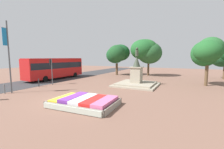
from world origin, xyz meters
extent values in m
plane|color=brown|center=(0.00, 0.00, 0.00)|extent=(92.63, 92.63, 0.00)
cube|color=#38281C|center=(2.31, -0.57, 0.21)|extent=(4.98, 3.30, 0.41)
cube|color=gray|center=(2.41, -2.12, 0.23)|extent=(5.00, 0.41, 0.45)
cube|color=gray|center=(2.21, 0.98, 0.23)|extent=(5.00, 0.41, 0.45)
cube|color=gray|center=(-0.14, -0.72, 0.23)|extent=(0.30, 3.20, 0.45)
cube|color=gray|center=(4.76, -0.42, 0.23)|extent=(0.30, 3.20, 0.45)
cube|color=yellow|center=(0.47, -0.68, 0.46)|extent=(1.09, 2.85, 0.10)
cube|color=#72339E|center=(1.39, -0.63, 0.54)|extent=(1.09, 2.85, 0.26)
cube|color=white|center=(2.31, -0.57, 0.53)|extent=(1.09, 2.85, 0.24)
cube|color=red|center=(3.23, -0.51, 0.52)|extent=(1.09, 2.85, 0.22)
cube|color=#D86699|center=(4.15, -0.45, 0.54)|extent=(1.09, 2.85, 0.26)
cube|color=#B2BCAD|center=(2.41, -2.17, 0.23)|extent=(4.76, 0.50, 0.37)
cube|color=#9E9480|center=(3.34, 9.32, 0.10)|extent=(5.42, 5.42, 0.20)
cube|color=gray|center=(3.34, 9.32, 0.30)|extent=(4.63, 4.63, 0.20)
cube|color=#9E937F|center=(3.34, 9.32, 1.38)|extent=(1.31, 1.31, 1.97)
cube|color=#9E937F|center=(3.34, 9.32, 2.43)|extent=(1.54, 1.54, 0.12)
cone|color=#384233|center=(3.34, 9.32, 3.17)|extent=(0.98, 0.98, 1.37)
cylinder|color=#384233|center=(3.34, 9.32, 4.26)|extent=(0.42, 0.42, 0.80)
sphere|color=#384233|center=(3.34, 9.32, 4.83)|extent=(0.35, 0.35, 0.35)
cylinder|color=#384233|center=(3.22, 9.55, 4.42)|extent=(0.41, 0.66, 0.48)
cylinder|color=#4C5156|center=(-7.11, 4.73, 1.74)|extent=(0.12, 0.12, 3.49)
cube|color=black|center=(-7.31, 4.74, 3.09)|extent=(0.26, 0.29, 0.80)
cylinder|color=red|center=(-7.44, 4.75, 3.35)|extent=(0.04, 0.14, 0.14)
cylinder|color=#543E08|center=(-7.44, 4.75, 3.09)|extent=(0.04, 0.14, 0.14)
cylinder|color=#0D4211|center=(-7.44, 4.75, 2.82)|extent=(0.04, 0.14, 0.14)
cylinder|color=#4C5156|center=(-7.05, -0.66, 3.68)|extent=(0.14, 0.14, 7.36)
cube|color=#1972B2|center=(-7.03, -0.94, 5.76)|extent=(0.05, 0.44, 1.73)
cylinder|color=#4C5156|center=(-7.03, -0.94, 6.63)|extent=(0.07, 0.58, 0.03)
cube|color=red|center=(-11.09, 8.97, 1.90)|extent=(3.07, 10.79, 3.11)
cube|color=black|center=(-11.09, 8.97, 2.37)|extent=(3.08, 10.47, 0.99)
cube|color=#9F1414|center=(-11.09, 8.97, 3.51)|extent=(3.01, 10.57, 0.10)
cylinder|color=black|center=(-12.07, 12.49, 0.45)|extent=(0.33, 0.91, 0.90)
cylinder|color=black|center=(-9.75, 12.37, 0.45)|extent=(0.33, 0.91, 0.90)
cylinder|color=black|center=(-12.40, 6.10, 0.45)|extent=(0.33, 0.91, 0.90)
cylinder|color=black|center=(-10.08, 5.98, 0.45)|extent=(0.33, 0.91, 0.90)
cylinder|color=slate|center=(-7.36, -1.17, 0.46)|extent=(0.12, 0.12, 0.92)
sphere|color=slate|center=(-7.36, -1.17, 0.96)|extent=(0.13, 0.13, 0.13)
cylinder|color=#2D2D33|center=(-7.49, 2.90, 0.47)|extent=(0.12, 0.12, 0.94)
sphere|color=#2D2D33|center=(-7.49, 2.90, 0.98)|extent=(0.14, 0.14, 0.14)
cylinder|color=#4C3823|center=(2.12, 21.14, 1.60)|extent=(0.38, 0.38, 3.20)
ellipsoid|color=#205928|center=(1.20, 20.16, 5.27)|extent=(5.04, 4.93, 4.05)
ellipsoid|color=#205B26|center=(1.70, 20.41, 5.36)|extent=(4.61, 4.45, 3.88)
ellipsoid|color=#27582C|center=(2.36, 20.78, 4.61)|extent=(4.85, 5.11, 4.33)
cylinder|color=brown|center=(-4.18, 19.29, 1.23)|extent=(0.48, 0.48, 2.46)
ellipsoid|color=#1C4B23|center=(-3.87, 18.56, 4.48)|extent=(3.75, 3.35, 3.56)
ellipsoid|color=#184922|center=(-3.68, 19.94, 4.71)|extent=(4.16, 3.83, 3.49)
ellipsoid|color=#184A22|center=(-4.39, 18.92, 4.19)|extent=(3.80, 3.62, 3.40)
ellipsoid|color=#154A24|center=(14.42, 21.94, 3.88)|extent=(3.06, 3.20, 2.52)
ellipsoid|color=#1B4926|center=(14.51, 21.82, 3.77)|extent=(3.70, 3.63, 3.35)
cylinder|color=brown|center=(11.57, 13.28, 1.46)|extent=(0.40, 0.40, 2.92)
ellipsoid|color=#205A27|center=(11.49, 12.85, 4.47)|extent=(3.36, 3.35, 2.79)
ellipsoid|color=#1F5C28|center=(11.26, 13.77, 4.21)|extent=(3.38, 3.52, 3.36)
ellipsoid|color=#245B2A|center=(11.88, 13.91, 4.84)|extent=(3.22, 3.45, 3.04)
camera|label=1|loc=(9.33, -9.63, 3.71)|focal=24.00mm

